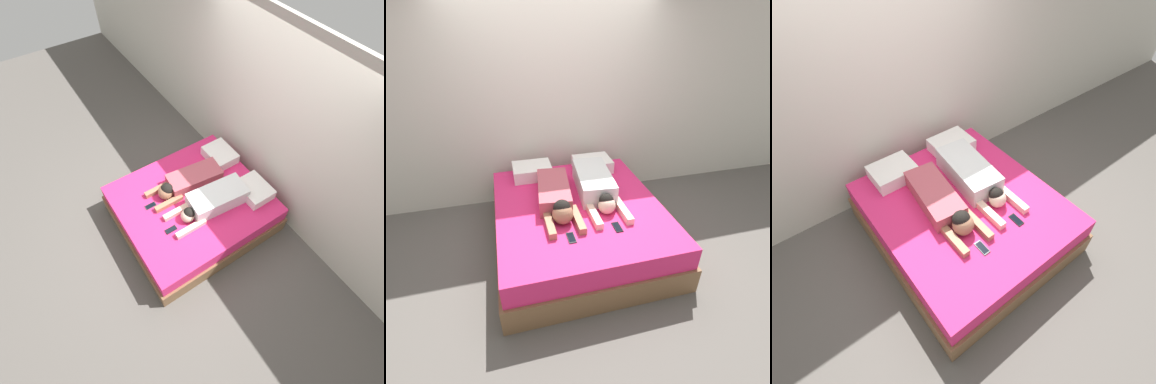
% 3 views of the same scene
% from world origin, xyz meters
% --- Properties ---
extents(ground_plane, '(12.00, 12.00, 0.00)m').
position_xyz_m(ground_plane, '(0.00, 0.00, 0.00)').
color(ground_plane, '#5B5651').
extents(wall_back, '(12.00, 0.06, 2.60)m').
position_xyz_m(wall_back, '(0.00, 1.15, 1.30)').
color(wall_back, beige).
rests_on(wall_back, ground_plane).
extents(bed, '(1.78, 2.00, 0.51)m').
position_xyz_m(bed, '(0.00, 0.00, 0.25)').
color(bed, brown).
rests_on(bed, ground_plane).
extents(pillow_head_left, '(0.46, 0.37, 0.15)m').
position_xyz_m(pillow_head_left, '(-0.39, 0.75, 0.58)').
color(pillow_head_left, white).
rests_on(pillow_head_left, bed).
extents(pillow_head_right, '(0.46, 0.37, 0.15)m').
position_xyz_m(pillow_head_right, '(0.39, 0.75, 0.58)').
color(pillow_head_right, white).
rests_on(pillow_head_right, bed).
extents(person_left, '(0.41, 1.10, 0.24)m').
position_xyz_m(person_left, '(-0.22, 0.05, 0.60)').
color(person_left, '#B24C59').
rests_on(person_left, bed).
extents(person_right, '(0.43, 1.13, 0.23)m').
position_xyz_m(person_right, '(0.24, 0.16, 0.62)').
color(person_right, silver).
rests_on(person_right, bed).
extents(cell_phone_left, '(0.07, 0.15, 0.01)m').
position_xyz_m(cell_phone_left, '(-0.20, -0.53, 0.51)').
color(cell_phone_left, '#2D2D33').
rests_on(cell_phone_left, bed).
extents(cell_phone_right, '(0.07, 0.15, 0.01)m').
position_xyz_m(cell_phone_right, '(0.26, -0.49, 0.51)').
color(cell_phone_right, black).
rests_on(cell_phone_right, bed).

